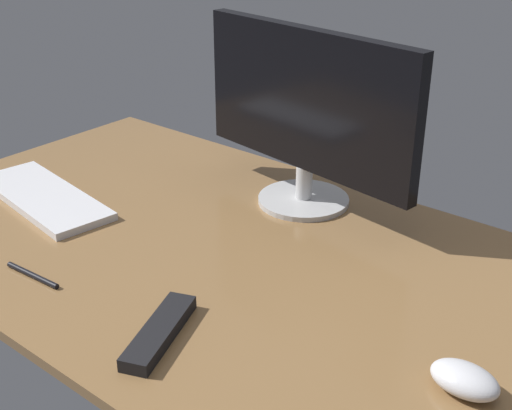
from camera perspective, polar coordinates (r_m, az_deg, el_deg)
desk at (r=135.73cm, az=-4.20°, el=-3.42°), size 140.00×84.00×2.00cm
monitor at (r=143.48cm, az=4.21°, el=7.86°), size 55.63×19.95×37.94cm
keyboard at (r=158.47cm, az=-17.22°, el=0.64°), size 40.30×19.67×1.65cm
computer_mouse at (r=102.15cm, az=16.94°, el=-13.71°), size 10.03×6.74×4.00cm
tv_remote at (r=109.14cm, az=-8.02°, el=-10.39°), size 11.31×19.24×2.23cm
pen at (r=129.46cm, az=-18.07°, el=-5.56°), size 13.25×1.88×1.00cm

